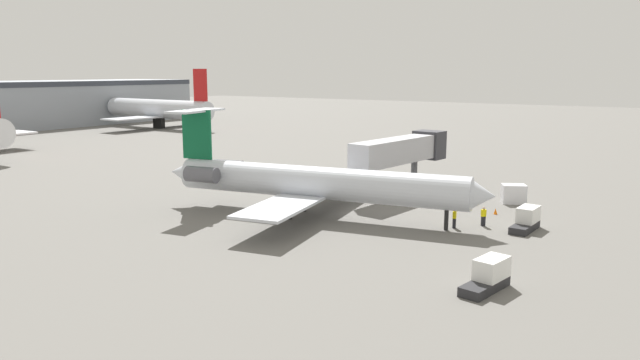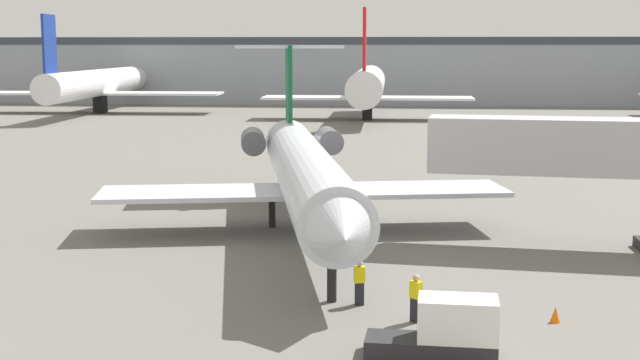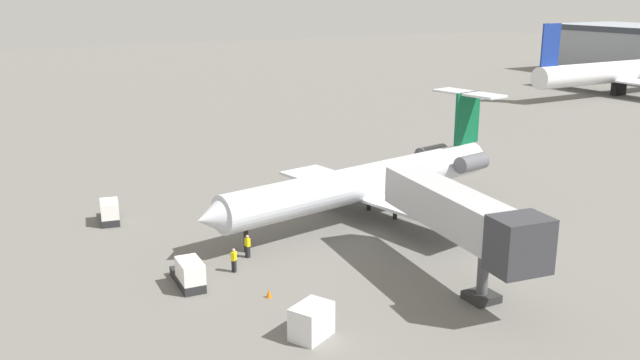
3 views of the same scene
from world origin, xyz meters
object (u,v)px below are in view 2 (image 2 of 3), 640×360
Objects in this scene: regional_jet at (304,169)px; parked_airliner_west_end at (99,84)px; ground_crew_loader at (416,298)px; baggage_tug_trailing at (446,331)px; ground_crew_marshaller at (359,282)px; parked_airliner_west_mid at (368,85)px; traffic_cone_near at (555,315)px; jet_bridge at (614,149)px.

parked_airliner_west_end reaches higher than regional_jet.
regional_jet is 15.65m from ground_crew_loader.
parked_airliner_west_end is (-43.23, 91.18, 3.33)m from ground_crew_loader.
baggage_tug_trailing is (6.32, -17.88, -2.42)m from regional_jet.
regional_jet is 18.65× the size of ground_crew_marshaller.
parked_airliner_west_mid is at bearing 93.36° from ground_crew_loader.
ground_crew_loader is 0.42× the size of baggage_tug_trailing.
parked_airliner_west_end reaches higher than ground_crew_loader.
regional_jet is 57.30× the size of traffic_cone_near.
regional_jet is 18.65× the size of ground_crew_loader.
baggage_tug_trailing is (0.86, -3.41, -0.02)m from ground_crew_loader.
parked_airliner_west_mid is (-2.87, 81.62, 3.58)m from ground_crew_marshaller.
baggage_tug_trailing is 7.39× the size of traffic_cone_near.
jet_bridge reaches higher than baggage_tug_trailing.
regional_jet reaches higher than traffic_cone_near.
regional_jet is 69.00m from parked_airliner_west_mid.
parked_airliner_west_end is at bearing 116.21° from regional_jet.
ground_crew_marshaller is at bearing -138.05° from jet_bridge.
regional_jet is at bearing 109.47° from baggage_tug_trailing.
regional_jet is at bearing -90.47° from parked_airliner_west_mid.
jet_bridge is at bearing 68.84° from traffic_cone_near.
parked_airliner_west_end is (-41.20, 89.34, 3.33)m from ground_crew_marshaller.
regional_jet is at bearing 170.54° from jet_bridge.
jet_bridge is 9.04× the size of ground_crew_marshaller.
ground_crew_loader is at bearing -175.03° from traffic_cone_near.
parked_airliner_west_end is at bearing 168.62° from parked_airliner_west_mid.
ground_crew_loader is at bearing -69.30° from regional_jet.
baggage_tug_trailing is 104.41m from parked_airliner_west_end.
baggage_tug_trailing is (2.89, -5.25, -0.02)m from ground_crew_marshaller.
ground_crew_marshaller is at bearing -65.24° from parked_airliner_west_end.
traffic_cone_near is (-4.49, -11.59, -4.42)m from jet_bridge.
ground_crew_marshaller is at bearing 137.88° from ground_crew_loader.
baggage_tug_trailing is at bearing -75.94° from ground_crew_loader.
ground_crew_marshaller is 2.74m from ground_crew_loader.
ground_crew_loader is 100.96m from parked_airliner_west_end.
traffic_cone_near is 83.71m from parked_airliner_west_mid.
parked_airliner_west_mid is (-9.70, 83.04, 4.16)m from traffic_cone_near.
ground_crew_loader is (5.47, -14.47, -2.40)m from regional_jet.
parked_airliner_west_end is (-48.04, 90.76, 3.91)m from traffic_cone_near.
ground_crew_loader is 0.05× the size of parked_airliner_west_mid.
ground_crew_marshaller is at bearing 118.79° from baggage_tug_trailing.
ground_crew_marshaller is 7.00m from traffic_cone_near.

